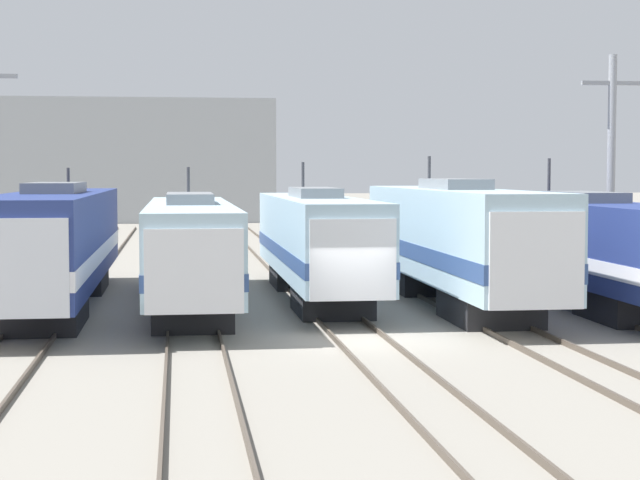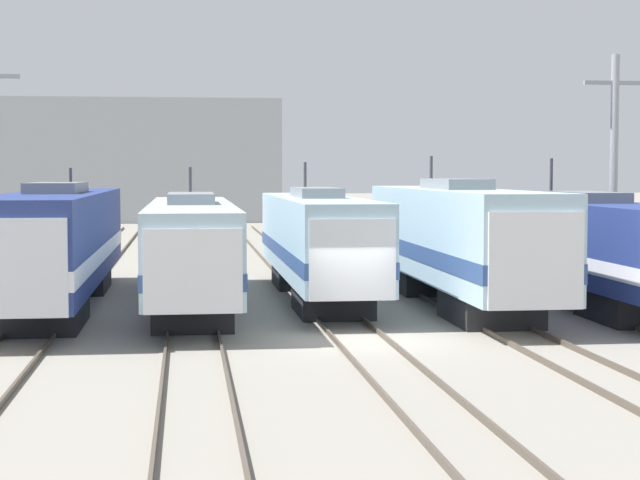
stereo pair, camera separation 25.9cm
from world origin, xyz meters
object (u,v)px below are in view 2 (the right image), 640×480
object	(u,v)px
locomotive_far_left	(56,244)
locomotive_center_left	(191,249)
locomotive_center	(318,242)
locomotive_far_right	(591,247)
catenary_tower_right	(614,167)
locomotive_center_right	(459,242)

from	to	relation	value
locomotive_far_left	locomotive_center_left	distance (m)	4.59
locomotive_far_left	locomotive_center	distance (m)	9.15
locomotive_center_left	locomotive_center	xyz separation A→B (m)	(4.54, 1.84, 0.07)
locomotive_far_left	locomotive_center	size ratio (longest dim) A/B	1.17
locomotive_far_left	locomotive_center_left	xyz separation A→B (m)	(4.54, -0.70, -0.17)
locomotive_center	locomotive_far_right	size ratio (longest dim) A/B	1.02
catenary_tower_right	locomotive_far_right	bearing A→B (deg)	-119.89
locomotive_far_right	locomotive_center_left	bearing A→B (deg)	175.62
locomotive_far_left	locomotive_center_right	size ratio (longest dim) A/B	1.16
locomotive_center_left	locomotive_far_right	distance (m)	13.65
locomotive_center	locomotive_far_right	distance (m)	9.52
locomotive_center_left	locomotive_center_right	xyz separation A→B (m)	(9.08, -0.64, 0.23)
locomotive_center_left	locomotive_far_right	xyz separation A→B (m)	(13.61, -1.04, 0.02)
locomotive_center_right	locomotive_far_right	world-z (taller)	locomotive_center_right
locomotive_center_left	locomotive_center_right	size ratio (longest dim) A/B	1.05
locomotive_center	locomotive_center_right	bearing A→B (deg)	-28.67
locomotive_center_right	locomotive_far_right	size ratio (longest dim) A/B	1.04
locomotive_center_right	catenary_tower_right	distance (m)	8.92
locomotive_center_left	catenary_tower_right	bearing A→B (deg)	13.02
locomotive_center_left	catenary_tower_right	world-z (taller)	catenary_tower_right
locomotive_far_left	locomotive_center_right	world-z (taller)	locomotive_center_right
locomotive_far_left	catenary_tower_right	xyz separation A→B (m)	(20.93, 3.09, 2.61)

